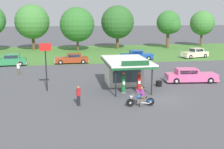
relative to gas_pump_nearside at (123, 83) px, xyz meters
The scene contains 20 objects.
ground_plane 3.44m from the gas_pump_nearside, 38.05° to the right, with size 300.00×300.00×0.00m, color #4C4C51.
grass_verge_strip 28.09m from the gas_pump_nearside, 84.66° to the left, with size 120.00×24.00×0.01m, color #477A33.
service_station_kiosk 3.30m from the gas_pump_nearside, 76.90° to the left, with size 4.19×6.93×3.22m.
gas_pump_nearside is the anchor object (origin of this frame).
gas_pump_offside 1.46m from the gas_pump_nearside, ahead, with size 0.44×0.44×1.98m.
motorcycle_with_rider 4.03m from the gas_pump_nearside, 81.90° to the right, with size 2.27×0.70×1.58m.
featured_classic_sedan 8.48m from the gas_pump_nearside, 20.65° to the left, with size 5.70×2.34×1.48m.
parked_car_back_row_centre 25.22m from the gas_pump_nearside, 49.81° to the left, with size 5.07×3.01×1.58m.
parked_car_second_row_spare 17.60m from the gas_pump_nearside, 103.61° to the left, with size 5.03×2.07×1.46m.
parked_car_back_row_centre_right 21.09m from the gas_pump_nearside, 127.78° to the left, with size 5.01×2.23×1.60m.
parked_car_back_row_far_left 19.82m from the gas_pump_nearside, 71.91° to the left, with size 5.43×2.24×1.47m.
bystander_standing_back_lot 5.25m from the gas_pump_nearside, 144.76° to the right, with size 0.34×0.34×1.61m.
bystander_admiring_sedan 14.58m from the gas_pump_nearside, 137.44° to the left, with size 0.34×0.34×1.60m.
tree_oak_far_right 36.78m from the gas_pump_nearside, 62.86° to the left, with size 4.95×5.07×7.86m.
tree_oak_left 31.84m from the gas_pump_nearside, 94.73° to the left, with size 6.71×6.71×8.48m.
tree_oak_centre 34.55m from the gas_pump_nearside, 80.08° to the left, with size 6.79×6.79×8.89m.
tree_oak_right 36.38m from the gas_pump_nearside, 108.26° to the left, with size 6.80×6.80×9.04m.
tree_oak_far_left 43.37m from the gas_pump_nearside, 54.15° to the left, with size 5.37×5.37×7.85m.
roadside_pole_sign 7.58m from the gas_pump_nearside, 164.86° to the left, with size 1.10×0.12×4.54m.
spare_tire_stack 4.49m from the gas_pump_nearside, 24.30° to the left, with size 0.60×0.60×0.54m.
Camera 1 is at (-7.93, -22.79, 7.18)m, focal length 45.58 mm.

